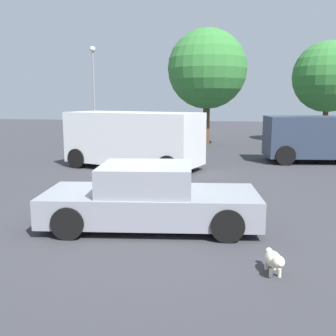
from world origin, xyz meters
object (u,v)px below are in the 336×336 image
(dog, at_px, (274,260))
(suv_dark, at_px, (323,137))
(van_white, at_px, (133,138))
(light_post_near, at_px, (93,75))
(sedan_foreground, at_px, (150,198))

(dog, relative_size, suv_dark, 0.13)
(van_white, relative_size, light_post_near, 0.85)
(suv_dark, relative_size, light_post_near, 0.75)
(suv_dark, height_order, light_post_near, light_post_near)
(sedan_foreground, distance_m, dog, 3.09)
(dog, distance_m, light_post_near, 26.01)
(suv_dark, bearing_deg, dog, 68.09)
(dog, bearing_deg, suv_dark, 154.31)
(sedan_foreground, height_order, dog, sedan_foreground)
(suv_dark, bearing_deg, light_post_near, -46.03)
(dog, bearing_deg, sedan_foreground, -140.60)
(van_white, xyz_separation_m, light_post_near, (-6.97, 14.28, 3.25))
(sedan_foreground, distance_m, van_white, 7.09)
(sedan_foreground, relative_size, light_post_near, 0.71)
(van_white, relative_size, suv_dark, 1.12)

